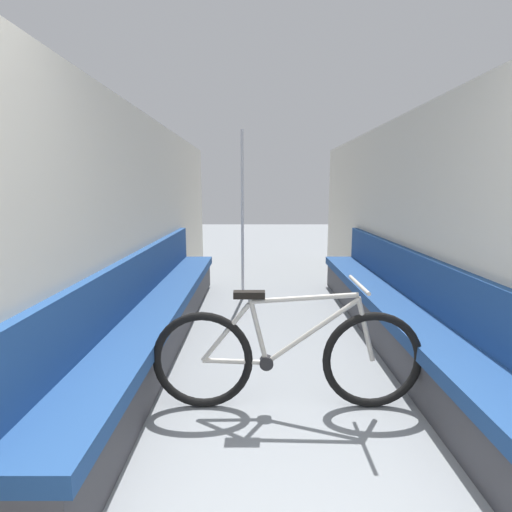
% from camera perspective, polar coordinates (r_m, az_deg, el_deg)
% --- Properties ---
extents(wall_left, '(0.10, 8.85, 2.17)m').
position_cam_1_polar(wall_left, '(3.94, -17.04, 4.19)').
color(wall_left, beige).
rests_on(wall_left, ground).
extents(wall_right, '(0.10, 8.85, 2.17)m').
position_cam_1_polar(wall_right, '(4.07, 22.20, 4.06)').
color(wall_right, beige).
rests_on(wall_right, ground).
extents(bench_seat_row_left, '(0.45, 4.57, 0.86)m').
position_cam_1_polar(bench_seat_row_left, '(3.83, -13.82, -8.03)').
color(bench_seat_row_left, '#3D3D42').
rests_on(bench_seat_row_left, ground).
extents(bench_seat_row_right, '(0.45, 4.57, 0.86)m').
position_cam_1_polar(bench_seat_row_right, '(3.94, 19.27, -7.81)').
color(bench_seat_row_right, '#3D3D42').
rests_on(bench_seat_row_right, ground).
extents(bicycle, '(1.76, 0.46, 0.85)m').
position_cam_1_polar(bicycle, '(2.68, 4.49, -14.19)').
color(bicycle, black).
rests_on(bicycle, ground).
extents(grab_pole_near, '(0.08, 0.08, 2.15)m').
position_cam_1_polar(grab_pole_near, '(5.14, -1.94, 5.36)').
color(grab_pole_near, gray).
rests_on(grab_pole_near, ground).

